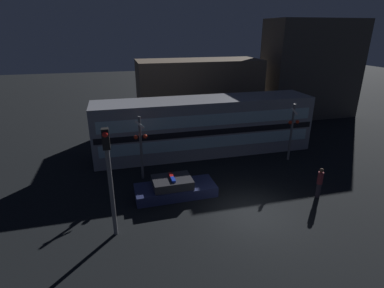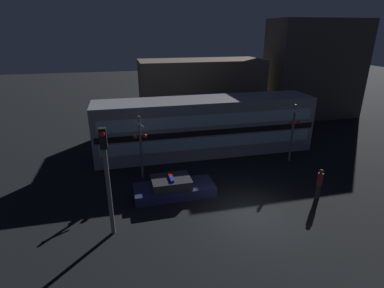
{
  "view_description": "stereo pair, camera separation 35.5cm",
  "coord_description": "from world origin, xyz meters",
  "px_view_note": "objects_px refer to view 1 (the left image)",
  "views": [
    {
      "loc": [
        -6.24,
        -11.91,
        8.87
      ],
      "look_at": [
        -1.68,
        5.84,
        1.88
      ],
      "focal_mm": 28.0,
      "sensor_mm": 36.0,
      "label": 1
    },
    {
      "loc": [
        -5.89,
        -11.99,
        8.87
      ],
      "look_at": [
        -1.68,
        5.84,
        1.88
      ],
      "focal_mm": 28.0,
      "sensor_mm": 36.0,
      "label": 2
    }
  ],
  "objects_px": {
    "train": "(205,126)",
    "traffic_light_corner": "(110,174)",
    "police_car": "(175,188)",
    "crossing_signal_near": "(292,130)",
    "pedestrian": "(320,183)"
  },
  "relations": [
    {
      "from": "train",
      "to": "crossing_signal_near",
      "type": "xyz_separation_m",
      "value": [
        5.52,
        -3.02,
        0.21
      ]
    },
    {
      "from": "police_car",
      "to": "pedestrian",
      "type": "distance_m",
      "value": 8.12
    },
    {
      "from": "traffic_light_corner",
      "to": "pedestrian",
      "type": "bearing_deg",
      "value": 2.74
    },
    {
      "from": "pedestrian",
      "to": "crossing_signal_near",
      "type": "height_order",
      "value": "crossing_signal_near"
    },
    {
      "from": "police_car",
      "to": "pedestrian",
      "type": "bearing_deg",
      "value": -17.28
    },
    {
      "from": "police_car",
      "to": "traffic_light_corner",
      "type": "relative_size",
      "value": 0.89
    },
    {
      "from": "train",
      "to": "pedestrian",
      "type": "bearing_deg",
      "value": -62.2
    },
    {
      "from": "police_car",
      "to": "traffic_light_corner",
      "type": "xyz_separation_m",
      "value": [
        -3.34,
        -2.78,
        2.68
      ]
    },
    {
      "from": "crossing_signal_near",
      "to": "pedestrian",
      "type": "bearing_deg",
      "value": -103.64
    },
    {
      "from": "train",
      "to": "traffic_light_corner",
      "type": "bearing_deg",
      "value": -128.38
    },
    {
      "from": "crossing_signal_near",
      "to": "police_car",
      "type": "bearing_deg",
      "value": -162.5
    },
    {
      "from": "traffic_light_corner",
      "to": "train",
      "type": "bearing_deg",
      "value": 51.62
    },
    {
      "from": "train",
      "to": "police_car",
      "type": "bearing_deg",
      "value": -120.89
    },
    {
      "from": "police_car",
      "to": "pedestrian",
      "type": "xyz_separation_m",
      "value": [
        7.79,
        -2.25,
        0.48
      ]
    },
    {
      "from": "train",
      "to": "traffic_light_corner",
      "type": "relative_size",
      "value": 3.17
    }
  ]
}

